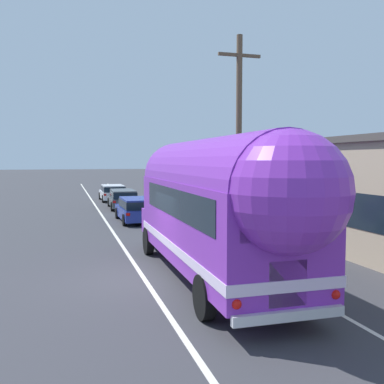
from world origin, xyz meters
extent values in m
plane|color=#38383D|center=(0.00, 0.00, 0.00)|extent=(300.00, 300.00, 0.00)
cube|color=silver|center=(0.00, 12.00, 0.00)|extent=(0.14, 80.00, 0.01)
cube|color=silver|center=(3.77, 12.00, 0.00)|extent=(0.12, 80.00, 0.01)
cylinder|color=brown|center=(4.65, 4.06, 4.25)|extent=(0.24, 0.24, 8.50)
cube|color=brown|center=(4.65, 4.06, 7.70)|extent=(1.80, 0.12, 0.12)
cube|color=purple|center=(1.88, -0.78, 1.75)|extent=(2.55, 8.87, 2.30)
cylinder|color=purple|center=(1.88, -0.78, 2.90)|extent=(2.50, 8.77, 2.45)
sphere|color=purple|center=(1.86, -5.16, 2.90)|extent=(2.40, 2.40, 2.40)
cube|color=purple|center=(1.91, 4.30, 1.07)|extent=(2.27, 1.31, 0.95)
cube|color=silver|center=(1.88, -0.78, 1.10)|extent=(2.59, 8.91, 0.24)
cube|color=black|center=(1.88, -1.08, 2.35)|extent=(2.57, 7.07, 0.76)
cube|color=black|center=(1.86, -5.17, 2.40)|extent=(2.00, 0.09, 0.84)
cube|color=silver|center=(1.86, -5.18, 1.15)|extent=(0.80, 0.06, 0.90)
cube|color=silver|center=(1.86, -5.27, 0.55)|extent=(2.34, 0.15, 0.20)
sphere|color=red|center=(0.81, -5.18, 0.85)|extent=(0.20, 0.20, 0.20)
sphere|color=red|center=(2.91, -5.19, 0.85)|extent=(0.20, 0.20, 0.20)
cube|color=black|center=(1.91, 3.70, 2.40)|extent=(2.14, 0.11, 0.96)
cube|color=silver|center=(1.91, 4.99, 0.95)|extent=(0.90, 0.11, 0.56)
cylinder|color=black|center=(0.73, 3.26, 0.50)|extent=(0.27, 1.00, 1.00)
cylinder|color=black|center=(3.07, 3.24, 0.50)|extent=(0.27, 1.00, 1.00)
cylinder|color=black|center=(0.70, -3.60, 0.50)|extent=(0.27, 1.00, 1.00)
cylinder|color=black|center=(3.04, -3.61, 0.50)|extent=(0.27, 1.00, 1.00)
cube|color=navy|center=(1.69, 11.93, 0.52)|extent=(1.94, 4.45, 0.60)
cube|color=navy|center=(1.69, 11.46, 1.09)|extent=(1.73, 3.00, 0.55)
cube|color=black|center=(1.69, 11.46, 1.06)|extent=(1.79, 3.04, 0.43)
cube|color=red|center=(0.89, 9.70, 0.70)|extent=(0.20, 0.04, 0.14)
cube|color=red|center=(2.54, 9.71, 0.70)|extent=(0.20, 0.04, 0.14)
cylinder|color=black|center=(0.76, 13.44, 0.32)|extent=(0.21, 0.64, 0.64)
cylinder|color=black|center=(2.58, 13.46, 0.32)|extent=(0.21, 0.64, 0.64)
cylinder|color=black|center=(0.80, 10.40, 0.32)|extent=(0.21, 0.64, 0.64)
cylinder|color=black|center=(2.61, 10.43, 0.32)|extent=(0.21, 0.64, 0.64)
cube|color=#474C51|center=(1.75, 18.77, 0.52)|extent=(1.89, 4.57, 0.60)
cube|color=#474C51|center=(1.73, 18.29, 1.09)|extent=(1.66, 3.31, 0.55)
cube|color=black|center=(1.73, 18.29, 1.06)|extent=(1.72, 3.36, 0.43)
cube|color=red|center=(0.92, 16.52, 0.70)|extent=(0.20, 0.05, 0.14)
cube|color=red|center=(2.45, 16.48, 0.70)|extent=(0.20, 0.05, 0.14)
cylinder|color=black|center=(0.95, 20.35, 0.32)|extent=(0.22, 0.65, 0.64)
cylinder|color=black|center=(2.63, 20.30, 0.32)|extent=(0.22, 0.65, 0.64)
cylinder|color=black|center=(0.86, 17.23, 0.32)|extent=(0.22, 0.65, 0.64)
cylinder|color=black|center=(2.55, 17.18, 0.32)|extent=(0.22, 0.65, 0.64)
cube|color=white|center=(1.67, 24.90, 0.52)|extent=(1.92, 4.41, 0.60)
cube|color=white|center=(1.67, 24.43, 1.09)|extent=(1.71, 2.96, 0.55)
cube|color=black|center=(1.67, 24.43, 1.06)|extent=(1.77, 3.00, 0.43)
cube|color=red|center=(0.86, 22.69, 0.70)|extent=(0.20, 0.04, 0.14)
cube|color=red|center=(2.51, 22.70, 0.70)|extent=(0.20, 0.04, 0.14)
cylinder|color=black|center=(0.75, 26.40, 0.32)|extent=(0.20, 0.64, 0.64)
cylinder|color=black|center=(2.56, 26.41, 0.32)|extent=(0.20, 0.64, 0.64)
cylinder|color=black|center=(0.78, 23.40, 0.32)|extent=(0.20, 0.64, 0.64)
cylinder|color=black|center=(2.58, 23.41, 0.32)|extent=(0.20, 0.64, 0.64)
camera|label=1|loc=(-2.18, -12.47, 3.51)|focal=40.61mm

